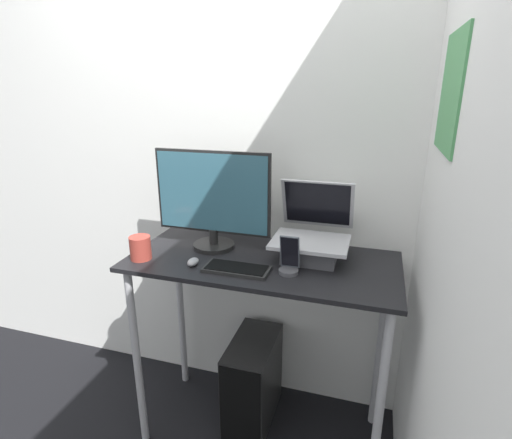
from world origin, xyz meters
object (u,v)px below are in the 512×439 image
at_px(cell_phone, 289,262).
at_px(computer_tower, 253,380).
at_px(monitor, 213,201).
at_px(mouse, 193,262).
at_px(laptop, 311,240).
at_px(keyboard, 237,269).

bearing_deg(cell_phone, computer_tower, 141.30).
xyz_separation_m(monitor, mouse, (-0.01, -0.21, -0.21)).
height_order(monitor, cell_phone, monitor).
relative_size(monitor, cell_phone, 3.41).
relative_size(monitor, computer_tower, 1.19).
relative_size(cell_phone, computer_tower, 0.35).
xyz_separation_m(monitor, computer_tower, (0.19, 0.00, -0.94)).
xyz_separation_m(laptop, mouse, (-0.46, -0.22, -0.07)).
distance_m(cell_phone, computer_tower, 0.81).
height_order(laptop, keyboard, laptop).
xyz_separation_m(mouse, cell_phone, (0.40, 0.05, 0.03)).
relative_size(laptop, cell_phone, 2.15).
distance_m(keyboard, mouse, 0.19).
relative_size(laptop, monitor, 0.63).
height_order(keyboard, mouse, mouse).
bearing_deg(cell_phone, keyboard, -168.01).
bearing_deg(monitor, computer_tower, 1.09).
height_order(monitor, mouse, monitor).
height_order(mouse, cell_phone, cell_phone).
bearing_deg(keyboard, mouse, -178.67).
bearing_deg(keyboard, monitor, 131.94).
xyz_separation_m(keyboard, computer_tower, (0.00, 0.21, -0.72)).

